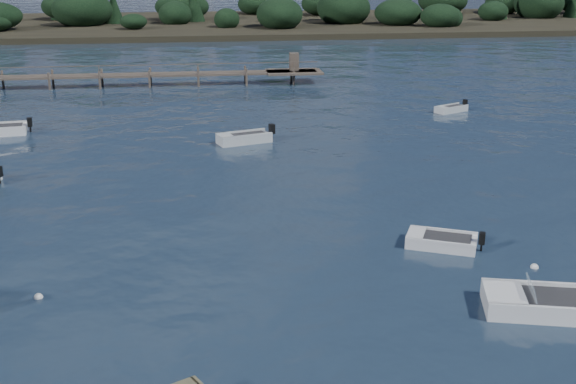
{
  "coord_description": "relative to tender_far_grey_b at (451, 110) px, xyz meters",
  "views": [
    {
      "loc": [
        -4.9,
        -16.98,
        11.49
      ],
      "look_at": [
        -0.92,
        14.0,
        1.0
      ],
      "focal_mm": 45.0,
      "sensor_mm": 36.0,
      "label": 1
    }
  ],
  "objects": [
    {
      "name": "ground",
      "position": [
        -13.97,
        25.9,
        -0.14
      ],
      "size": [
        400.0,
        400.0,
        0.0
      ],
      "primitive_type": "plane",
      "color": "#142130",
      "rests_on": "ground"
    },
    {
      "name": "tender_far_grey_b",
      "position": [
        0.0,
        0.0,
        0.0
      ],
      "size": [
        2.87,
        2.08,
        0.99
      ],
      "color": "#AEB3B5",
      "rests_on": "ground"
    },
    {
      "name": "dinghy_extra_b",
      "position": [
        -31.79,
        -2.84,
        0.03
      ],
      "size": [
        3.83,
        2.34,
        1.31
      ],
      "color": "silver",
      "rests_on": "ground"
    },
    {
      "name": "tender_far_white",
      "position": [
        -16.0,
        -7.11,
        0.04
      ],
      "size": [
        3.81,
        2.27,
        1.28
      ],
      "color": "#AEB3B5",
      "rests_on": "ground"
    },
    {
      "name": "dinghy_extra_a",
      "position": [
        -9.18,
        -24.86,
        -0.01
      ],
      "size": [
        3.18,
        2.55,
        1.0
      ],
      "color": "silver",
      "rests_on": "ground"
    },
    {
      "name": "dinghy_mid_white_a",
      "position": [
        -6.95,
        -30.88,
        0.03
      ],
      "size": [
        5.86,
        3.31,
        1.35
      ],
      "color": "silver",
      "rests_on": "ground"
    },
    {
      "name": "buoy_b",
      "position": [
        -6.34,
        -27.34,
        -0.14
      ],
      "size": [
        0.32,
        0.32,
        0.32
      ],
      "primitive_type": "sphere",
      "color": "silver",
      "rests_on": "ground"
    },
    {
      "name": "buoy_c",
      "position": [
        -24.63,
        -27.52,
        -0.14
      ],
      "size": [
        0.32,
        0.32,
        0.32
      ],
      "primitive_type": "sphere",
      "color": "silver",
      "rests_on": "ground"
    },
    {
      "name": "jetty",
      "position": [
        -35.72,
        13.89,
        0.84
      ],
      "size": [
        64.5,
        3.2,
        3.4
      ],
      "color": "#51453B",
      "rests_on": "ground"
    },
    {
      "name": "far_headland",
      "position": [
        11.03,
        65.9,
        1.82
      ],
      "size": [
        190.0,
        40.0,
        5.8
      ],
      "color": "black",
      "rests_on": "ground"
    }
  ]
}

